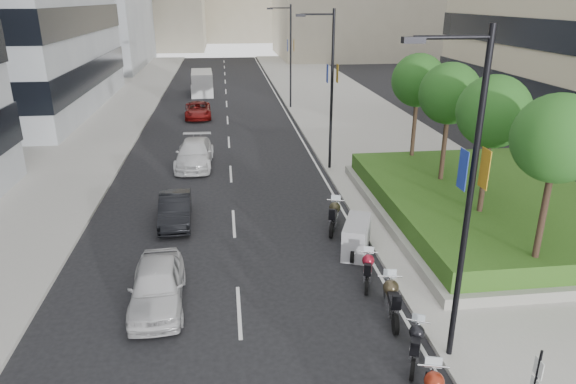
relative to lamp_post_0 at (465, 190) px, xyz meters
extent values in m
cube|color=#9E9B93|center=(4.86, 29.00, -4.99)|extent=(10.00, 100.00, 0.15)
cube|color=#9E9B93|center=(-16.14, 29.00, -4.99)|extent=(8.00, 100.00, 0.15)
cube|color=silver|center=(-0.44, 29.00, -5.06)|extent=(0.12, 100.00, 0.01)
cube|color=silver|center=(-5.64, 29.00, -5.06)|extent=(0.12, 100.00, 0.01)
cube|color=gray|center=(5.86, 9.00, -4.72)|extent=(10.00, 14.00, 0.40)
cube|color=#224814|center=(5.86, 9.00, -4.12)|extent=(9.40, 13.40, 0.80)
cylinder|color=#332319|center=(4.36, 3.00, -2.52)|extent=(0.22, 0.22, 4.00)
sphere|color=#28551A|center=(4.36, 3.00, 0.38)|extent=(2.80, 2.80, 2.80)
cylinder|color=#332319|center=(4.36, 7.00, -2.52)|extent=(0.22, 0.22, 4.00)
sphere|color=#28551A|center=(4.36, 7.00, 0.38)|extent=(2.80, 2.80, 2.80)
cylinder|color=#332319|center=(4.36, 11.00, -2.52)|extent=(0.22, 0.22, 4.00)
sphere|color=#28551A|center=(4.36, 11.00, 0.38)|extent=(2.80, 2.80, 2.80)
cylinder|color=#332319|center=(4.36, 15.00, -2.52)|extent=(0.22, 0.22, 4.00)
sphere|color=#28551A|center=(4.36, 15.00, 0.38)|extent=(2.80, 2.80, 2.80)
cylinder|color=black|center=(0.16, 0.00, -0.57)|extent=(0.16, 0.16, 9.00)
cylinder|color=black|center=(-0.74, 0.00, 3.63)|extent=(1.80, 0.10, 0.10)
cube|color=black|center=(-1.64, 0.00, 3.58)|extent=(0.50, 0.22, 0.14)
cube|color=#BF8816|center=(0.44, 0.00, 0.53)|extent=(0.02, 0.45, 1.00)
cube|color=navy|center=(-0.12, 0.00, 0.53)|extent=(0.02, 0.45, 1.00)
cylinder|color=black|center=(0.16, 17.00, -0.57)|extent=(0.16, 0.16, 9.00)
cylinder|color=black|center=(-0.74, 17.00, 3.63)|extent=(1.80, 0.10, 0.10)
cube|color=black|center=(-1.64, 17.00, 3.58)|extent=(0.50, 0.22, 0.14)
cube|color=#BF8816|center=(0.44, 17.00, 0.53)|extent=(0.02, 0.45, 1.00)
cube|color=navy|center=(-0.12, 17.00, 0.53)|extent=(0.02, 0.45, 1.00)
cylinder|color=black|center=(0.16, 35.00, -0.57)|extent=(0.16, 0.16, 9.00)
cylinder|color=black|center=(-0.74, 35.00, 3.63)|extent=(1.80, 0.10, 0.10)
cube|color=black|center=(-1.64, 35.00, 3.58)|extent=(0.50, 0.22, 0.14)
cube|color=#BF8816|center=(0.44, 35.00, 0.53)|extent=(0.02, 0.45, 1.00)
cube|color=navy|center=(-0.12, 35.00, 0.53)|extent=(0.02, 0.45, 1.00)
cube|color=silver|center=(0.66, -3.00, -3.02)|extent=(0.02, 0.32, 0.42)
sphere|color=maroon|center=(-1.10, -1.86, -4.18)|extent=(0.50, 0.50, 0.50)
cylinder|color=silver|center=(-1.03, -1.59, -3.95)|extent=(0.75, 0.24, 0.05)
cylinder|color=black|center=(-1.17, -0.70, -4.78)|extent=(0.34, 0.56, 0.57)
cylinder|color=black|center=(-0.57, 0.63, -4.78)|extent=(0.34, 0.56, 0.57)
cube|color=silver|center=(-0.89, -0.08, -4.63)|extent=(0.57, 0.82, 0.38)
sphere|color=black|center=(-0.76, 0.20, -4.28)|extent=(0.44, 0.44, 0.44)
cube|color=black|center=(-1.00, -0.33, -4.33)|extent=(0.52, 0.73, 0.15)
cylinder|color=silver|center=(-0.66, 0.42, -4.08)|extent=(0.64, 0.32, 0.05)
cylinder|color=black|center=(-1.00, 1.25, -4.74)|extent=(0.23, 0.67, 0.66)
cylinder|color=black|center=(-0.74, 2.92, -4.74)|extent=(0.23, 0.67, 0.66)
cube|color=silver|center=(-0.88, 2.04, -4.56)|extent=(0.45, 0.94, 0.44)
sphere|color=#342C1D|center=(-0.83, 2.38, -4.16)|extent=(0.51, 0.51, 0.51)
cube|color=black|center=(-0.93, 1.72, -4.22)|extent=(0.41, 0.83, 0.17)
cylinder|color=silver|center=(-0.78, 2.66, -3.92)|extent=(0.78, 0.17, 0.05)
cylinder|color=black|center=(-1.28, 3.51, -4.78)|extent=(0.27, 0.57, 0.56)
cylinder|color=black|center=(-0.85, 4.90, -4.78)|extent=(0.27, 0.57, 0.56)
cube|color=silver|center=(-1.08, 4.16, -4.63)|extent=(0.49, 0.82, 0.38)
sphere|color=maroon|center=(-0.99, 4.45, -4.28)|extent=(0.44, 0.44, 0.44)
cube|color=black|center=(-1.16, 3.90, -4.34)|extent=(0.45, 0.73, 0.15)
cylinder|color=silver|center=(-0.92, 4.68, -4.08)|extent=(0.66, 0.24, 0.05)
cylinder|color=black|center=(-1.18, 5.81, -4.74)|extent=(0.35, 0.65, 0.65)
cylinder|color=black|center=(-0.57, 7.36, -4.74)|extent=(0.35, 0.65, 0.65)
cube|color=gray|center=(-0.87, 6.59, -4.39)|extent=(1.63, 2.36, 1.30)
cylinder|color=black|center=(-1.58, 8.03, -4.74)|extent=(0.33, 0.66, 0.65)
cylinder|color=black|center=(-1.04, 9.62, -4.74)|extent=(0.33, 0.66, 0.65)
cube|color=silver|center=(-1.33, 8.77, -4.56)|extent=(0.58, 0.95, 0.44)
sphere|color=#302C1B|center=(-1.22, 9.10, -4.16)|extent=(0.51, 0.51, 0.51)
cube|color=black|center=(-1.43, 8.48, -4.22)|extent=(0.53, 0.84, 0.17)
cylinder|color=silver|center=(-1.13, 9.37, -3.93)|extent=(0.76, 0.30, 0.05)
imported|color=silver|center=(-8.26, 3.74, -4.34)|extent=(1.88, 4.31, 1.45)
imported|color=black|center=(-8.22, 10.41, -4.42)|extent=(1.53, 3.97, 1.29)
imported|color=silver|center=(-7.75, 18.87, -4.32)|extent=(2.28, 5.23, 1.50)
imported|color=#630C0B|center=(-8.09, 32.26, -4.42)|extent=(2.33, 4.72, 1.29)
cube|color=silver|center=(-8.08, 43.76, -3.90)|extent=(2.35, 5.65, 2.34)
cube|color=silver|center=(-8.08, 41.64, -4.45)|extent=(2.17, 1.42, 1.22)
cylinder|color=black|center=(-8.97, 41.75, -4.68)|extent=(0.28, 0.78, 0.78)
cylinder|color=black|center=(-7.19, 41.75, -4.68)|extent=(0.28, 0.78, 0.78)
cylinder|color=black|center=(-8.97, 45.54, -4.68)|extent=(0.28, 0.78, 0.78)
cylinder|color=black|center=(-7.19, 45.54, -4.68)|extent=(0.28, 0.78, 0.78)
camera|label=1|loc=(-5.81, -11.25, 4.45)|focal=32.00mm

